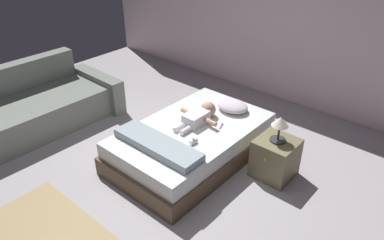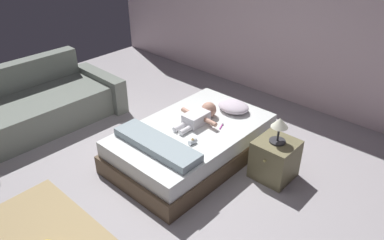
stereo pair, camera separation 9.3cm
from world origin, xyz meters
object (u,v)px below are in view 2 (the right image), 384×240
baby (200,116)px  lamp (280,126)px  couch (38,106)px  bed (192,142)px  pillow (233,106)px  baby_bottle (193,141)px  toothbrush (221,126)px  nightstand (275,159)px

baby → lamp: lamp is taller
couch → lamp: 3.31m
bed → pillow: bearing=80.2°
pillow → baby_bottle: bearing=-82.3°
couch → baby: bearing=25.8°
bed → toothbrush: 0.41m
bed → toothbrush: toothbrush is taller
pillow → baby_bottle: (0.12, -0.90, -0.03)m
bed → couch: couch is taller
pillow → nightstand: pillow is taller
toothbrush → couch: (-2.38, -1.09, -0.16)m
bed → couch: bearing=-158.4°
pillow → nightstand: 0.91m
baby → toothbrush: size_ratio=5.31×
couch → bed: bearing=21.6°
baby → baby_bottle: (0.26, -0.42, -0.04)m
pillow → couch: bearing=-146.3°
baby → toothbrush: 0.29m
baby → baby_bottle: baby is taller
bed → nightstand: 0.99m
bed → nightstand: (0.93, 0.35, 0.03)m
baby → nightstand: (0.96, 0.18, -0.26)m
pillow → baby: (-0.14, -0.48, 0.01)m
toothbrush → nightstand: bearing=8.2°
lamp → pillow: bearing=159.5°
bed → nightstand: bearing=20.4°
baby_bottle → couch: bearing=-165.8°
baby → toothbrush: bearing=15.8°
baby → baby_bottle: size_ratio=6.50×
toothbrush → baby_bottle: baby_bottle is taller
pillow → baby: size_ratio=0.64×
baby_bottle → lamp: bearing=40.5°
bed → baby_bottle: baby_bottle is taller
baby → lamp: (0.96, 0.18, 0.17)m
couch → toothbrush: bearing=24.7°
lamp → nightstand: bearing=-90.0°
toothbrush → baby_bottle: size_ratio=1.22×
baby → lamp: 0.99m
bed → baby_bottle: (0.24, -0.25, 0.25)m
bed → baby_bottle: bearing=-46.5°
bed → pillow: pillow is taller
baby → bed: bearing=-81.3°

